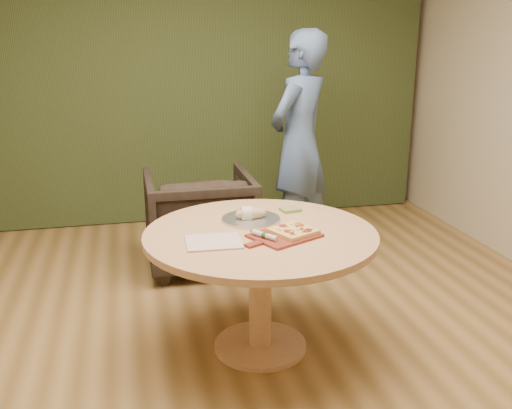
{
  "coord_description": "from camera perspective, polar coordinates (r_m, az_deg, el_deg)",
  "views": [
    {
      "loc": [
        -0.61,
        -2.78,
        1.84
      ],
      "look_at": [
        0.09,
        0.25,
        0.9
      ],
      "focal_mm": 40.0,
      "sensor_mm": 36.0,
      "label": 1
    }
  ],
  "objects": [
    {
      "name": "bread_roll",
      "position": [
        3.45,
        -0.66,
        -0.91
      ],
      "size": [
        0.19,
        0.09,
        0.09
      ],
      "color": "tan",
      "rests_on": "serving_tray"
    },
    {
      "name": "pizza_paddle",
      "position": [
        3.18,
        2.72,
        -3.17
      ],
      "size": [
        0.47,
        0.4,
        0.01
      ],
      "rotation": [
        0.0,
        0.0,
        0.45
      ],
      "color": "maroon",
      "rests_on": "pedestal_table"
    },
    {
      "name": "serving_tray",
      "position": [
        3.46,
        -0.51,
        -1.47
      ],
      "size": [
        0.36,
        0.36,
        0.02
      ],
      "color": "silver",
      "rests_on": "pedestal_table"
    },
    {
      "name": "green_packet",
      "position": [
        3.65,
        3.45,
        -0.51
      ],
      "size": [
        0.14,
        0.12,
        0.02
      ],
      "primitive_type": "cube",
      "rotation": [
        0.0,
        0.0,
        0.19
      ],
      "color": "#5E6B30",
      "rests_on": "pedestal_table"
    },
    {
      "name": "room_shell",
      "position": [
        2.88,
        -0.57,
        7.95
      ],
      "size": [
        5.04,
        6.04,
        2.84
      ],
      "color": "olive",
      "rests_on": "ground"
    },
    {
      "name": "person_standing",
      "position": [
        4.95,
        4.34,
        6.22
      ],
      "size": [
        0.81,
        0.79,
        1.88
      ],
      "primitive_type": "imported",
      "rotation": [
        0.0,
        0.0,
        3.86
      ],
      "color": "#4C6793",
      "rests_on": "ground"
    },
    {
      "name": "curtain",
      "position": [
        5.73,
        -6.97,
        12.22
      ],
      "size": [
        4.8,
        0.14,
        2.78
      ],
      "primitive_type": "cube",
      "color": "#293618",
      "rests_on": "ground"
    },
    {
      "name": "newspaper",
      "position": [
        3.11,
        -4.25,
        -3.76
      ],
      "size": [
        0.31,
        0.26,
        0.01
      ],
      "primitive_type": "cube",
      "rotation": [
        0.0,
        0.0,
        -0.04
      ],
      "color": "white",
      "rests_on": "pedestal_table"
    },
    {
      "name": "pedestal_table",
      "position": [
        3.32,
        0.45,
        -5.02
      ],
      "size": [
        1.34,
        1.34,
        0.75
      ],
      "rotation": [
        0.0,
        0.0,
        0.26
      ],
      "color": "tan",
      "rests_on": "ground"
    },
    {
      "name": "armchair",
      "position": [
        4.64,
        -5.68,
        -1.03
      ],
      "size": [
        0.84,
        0.79,
        0.86
      ],
      "primitive_type": "imported",
      "rotation": [
        0.0,
        0.0,
        3.14
      ],
      "color": "black",
      "rests_on": "ground"
    },
    {
      "name": "cutlery_roll",
      "position": [
        3.12,
        0.88,
        -3.1
      ],
      "size": [
        0.13,
        0.18,
        0.03
      ],
      "rotation": [
        0.0,
        0.0,
        0.6
      ],
      "color": "beige",
      "rests_on": "pizza_paddle"
    },
    {
      "name": "flatbread_pizza",
      "position": [
        3.21,
        3.74,
        -2.64
      ],
      "size": [
        0.29,
        0.29,
        0.04
      ],
      "rotation": [
        0.0,
        0.0,
        0.45
      ],
      "color": "#E9BB5B",
      "rests_on": "pizza_paddle"
    }
  ]
}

